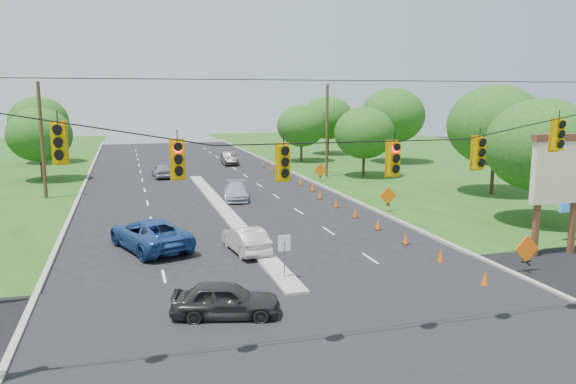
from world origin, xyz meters
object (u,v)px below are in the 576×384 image
object	(u,v)px
white_sedan	(246,239)
black_sedan	(226,300)
pylon_sign	(561,176)
blue_pickup	(150,234)

from	to	relation	value
white_sedan	black_sedan	bearing A→B (deg)	66.23
pylon_sign	white_sedan	distance (m)	16.06
black_sedan	white_sedan	distance (m)	8.61
pylon_sign	white_sedan	world-z (taller)	pylon_sign
blue_pickup	white_sedan	bearing A→B (deg)	136.83
pylon_sign	black_sedan	xyz separation A→B (m)	(-17.45, -3.50, -3.33)
pylon_sign	white_sedan	xyz separation A→B (m)	(-14.98, 4.75, -3.33)
white_sedan	blue_pickup	distance (m)	5.10
black_sedan	blue_pickup	distance (m)	10.46
black_sedan	white_sedan	xyz separation A→B (m)	(2.47, 8.24, -0.00)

